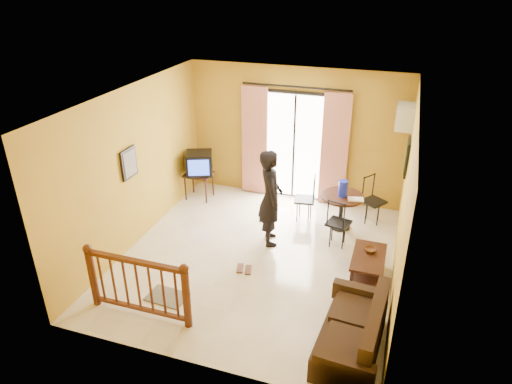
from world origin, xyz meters
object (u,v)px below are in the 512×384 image
(sofa, at_px, (355,334))
(standing_person, at_px, (271,198))
(dining_table, at_px, (342,202))
(television, at_px, (199,163))
(coffee_table, at_px, (368,263))

(sofa, xyz_separation_m, standing_person, (-1.80, 2.22, 0.61))
(sofa, relative_size, standing_person, 0.91)
(dining_table, xyz_separation_m, standing_person, (-1.14, -0.91, 0.36))
(dining_table, bearing_deg, standing_person, -141.40)
(television, relative_size, dining_table, 0.84)
(sofa, bearing_deg, television, 141.99)
(standing_person, bearing_deg, sofa, -163.92)
(dining_table, bearing_deg, coffee_table, -65.80)
(coffee_table, relative_size, sofa, 0.57)
(coffee_table, bearing_deg, dining_table, 114.20)
(coffee_table, distance_m, standing_person, 1.98)
(television, height_order, sofa, television)
(coffee_table, xyz_separation_m, sofa, (-0.00, -1.66, 0.01))
(television, bearing_deg, standing_person, -53.77)
(television, distance_m, coffee_table, 4.15)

